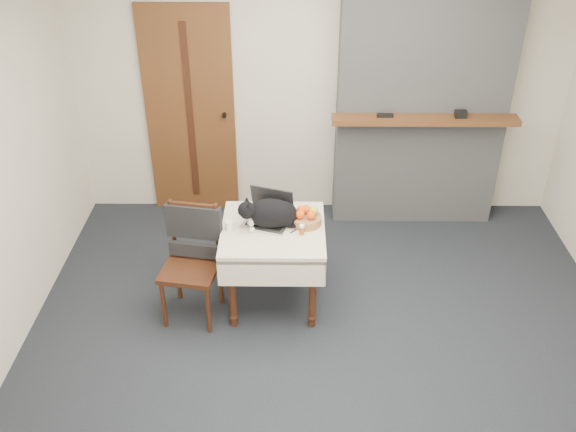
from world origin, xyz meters
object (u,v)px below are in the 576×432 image
Objects in this scene: cream_jar at (229,226)px; chair at (193,246)px; door at (190,113)px; laptop at (269,214)px; side_table at (273,240)px; fruit_basket at (306,217)px; pill_bottle at (302,230)px; cat at (272,214)px.

chair reaches higher than cream_jar.
door is 1.60m from laptop.
fruit_basket reaches higher than side_table.
chair is (-0.82, 0.00, -0.15)m from pill_bottle.
fruit_basket is at bearing 19.47° from chair.
chair reaches higher than fruit_basket.
chair is (0.20, -1.56, -0.41)m from door.
door reaches higher than pill_bottle.
door is 1.60m from cream_jar.
cream_jar is at bearing 20.87° from chair.
door reaches higher than cat.
door is at bearing 104.14° from cat.
cat reaches higher than cream_jar.
pill_bottle is 0.84m from chair.
door reaches higher than laptop.
fruit_basket is (0.29, -0.03, -0.01)m from laptop.
cream_jar is 0.55m from pill_bottle.
fruit_basket is (0.26, 0.04, -0.06)m from cat.
side_table is at bearing 4.62° from cream_jar.
cat is 0.27m from fruit_basket.
cream_jar is 0.32m from chair.
chair is (-0.28, -0.06, -0.15)m from cream_jar.
pill_bottle is at bearing -6.09° from cream_jar.
side_table is 0.28m from pill_bottle.
chair is at bearing -172.28° from side_table.
laptop is at bearing -60.79° from door.
fruit_basket is 0.25× the size of chair.
cream_jar is at bearing 174.32° from cat.
cream_jar is (-0.29, -0.13, -0.03)m from laptop.
pill_bottle is at bearing 9.42° from chair.
side_table is 0.20m from laptop.
fruit_basket is 0.88m from chair.
chair is at bearing -143.71° from laptop.
chair is at bearing 179.84° from pill_bottle.
door is at bearing 123.20° from pill_bottle.
cat is at bearing 108.49° from side_table.
laptop is 0.29m from fruit_basket.
door is 2.17× the size of chair.
laptop is (-0.04, 0.10, 0.18)m from side_table.
fruit_basket is at bearing 12.43° from laptop.
fruit_basket reaches higher than cream_jar.
cream_jar is at bearing -170.79° from fruit_basket.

